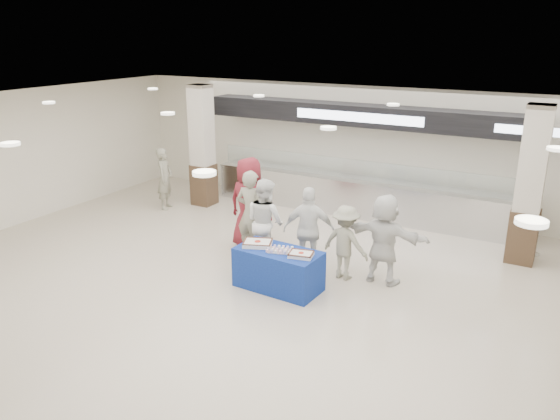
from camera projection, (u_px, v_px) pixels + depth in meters
The scene contains 15 objects.
ground at pixel (246, 300), 9.60m from camera, with size 14.00×14.00×0.00m, color beige.
serving_line at pixel (360, 171), 13.72m from camera, with size 8.70×0.85×2.80m.
column_left at pixel (202, 149), 14.45m from camera, with size 0.55×0.55×3.20m.
column_right at pixel (529, 190), 10.76m from camera, with size 0.55×0.55×3.20m.
display_table at pixel (278, 269), 9.94m from camera, with size 1.55×0.78×0.75m, color navy.
sheet_cake_left at pixel (258, 243), 10.02m from camera, with size 0.62×0.55×0.10m.
sheet_cake_right at pixel (301, 254), 9.54m from camera, with size 0.47×0.40×0.09m.
cupcake_tray at pixel (280, 250), 9.76m from camera, with size 0.47×0.40×0.07m.
civilian_maroon at pixel (249, 203), 11.67m from camera, with size 0.98×0.63×2.00m, color maroon.
soldier_a at pixel (251, 214), 11.26m from camera, with size 0.67×0.44×1.84m, color gray.
chef_tall at pixel (265, 222), 10.90m from camera, with size 0.86×0.67×1.77m, color white.
chef_short at pixel (309, 230), 10.50m from camera, with size 1.01×0.42×1.72m, color white.
soldier_b at pixel (345, 243), 10.25m from camera, with size 0.93×0.54×1.44m, color gray.
civilian_white at pixel (384, 239), 10.04m from camera, with size 1.60×0.51×1.72m, color white.
soldier_bg at pixel (165, 179), 14.32m from camera, with size 0.59×0.39×1.62m, color gray.
Camera 1 is at (4.72, -7.24, 4.52)m, focal length 35.00 mm.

